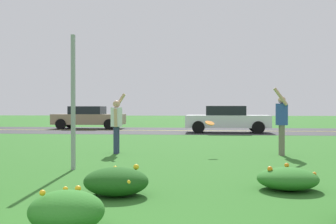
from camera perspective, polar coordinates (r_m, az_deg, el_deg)
ground_plane at (r=13.39m, az=-2.08°, el=-5.18°), size 120.00×120.00×0.00m
highway_strip at (r=24.38m, az=1.42°, el=-2.59°), size 120.00×7.51×0.01m
highway_center_stripe at (r=24.38m, az=1.42°, el=-2.58°), size 120.00×0.16×0.00m
daylily_clump_front_left at (r=4.71m, az=-13.85°, el=-13.13°), size 0.83×0.75×0.49m
daylily_clump_front_right at (r=7.09m, az=16.20°, el=-8.84°), size 0.99×0.95×0.41m
daylily_clump_near_camera at (r=6.42m, az=-7.18°, el=-9.51°), size 0.99×0.87×0.46m
sign_post_near_path at (r=9.15m, az=-12.98°, el=1.32°), size 0.07×0.10×2.92m
person_thrower_white_shirt at (r=12.19m, az=-7.13°, el=-1.33°), size 0.41×0.48×1.78m
person_catcher_blue_shirt at (r=12.07m, az=15.43°, el=-1.03°), size 0.44×0.48×1.91m
frisbee_orange at (r=11.79m, az=5.79°, el=-1.54°), size 0.29×0.26×0.17m
car_tan_center_left at (r=27.10m, az=-10.92°, el=-0.73°), size 4.50×2.00×1.45m
car_white_center_right at (r=22.62m, az=8.15°, el=-0.97°), size 4.50×2.00×1.45m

